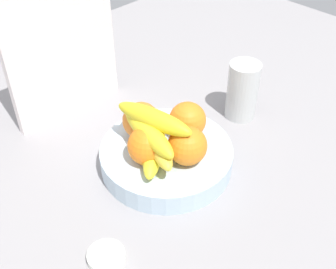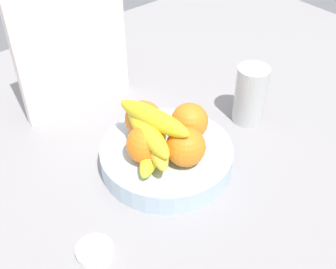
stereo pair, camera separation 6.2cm
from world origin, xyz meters
TOP-DOWN VIEW (x-y plane):
  - ground_plane at (0.00, 0.00)cm, footprint 180.00×140.00cm
  - fruit_bowl at (-3.78, -0.48)cm, footprint 27.81×27.81cm
  - orange_front_left at (2.45, 0.07)cm, footprint 7.91×7.91cm
  - orange_front_right at (-4.51, 6.78)cm, footprint 7.91×7.91cm
  - orange_center at (-8.98, 0.00)cm, footprint 7.91×7.91cm
  - orange_back_left at (-3.47, -5.53)cm, footprint 7.91×7.91cm
  - banana_bunch at (-7.15, 0.31)cm, footprint 15.68×18.63cm
  - cutting_board at (-6.25, 31.13)cm, footprint 28.01×2.03cm
  - thermos_tumbler at (21.52, -0.06)cm, footprint 7.41×7.41cm
  - jar_lid at (-27.68, -9.45)cm, footprint 6.58×6.58cm

SIDE VIEW (x-z plane):
  - ground_plane at x=0.00cm, z-range -3.00..0.00cm
  - jar_lid at x=-27.68cm, z-range 0.00..1.61cm
  - fruit_bowl at x=-3.78cm, z-range 0.00..4.81cm
  - thermos_tumbler at x=21.52cm, z-range 0.00..14.22cm
  - orange_front_left at x=2.45cm, z-range 4.81..12.72cm
  - orange_front_right at x=-4.51cm, z-range 4.81..12.72cm
  - orange_center at x=-8.98cm, z-range 4.81..12.72cm
  - orange_back_left at x=-3.47cm, z-range 4.81..12.72cm
  - banana_bunch at x=-7.15cm, z-range 4.81..15.41cm
  - cutting_board at x=-6.25cm, z-range 0.00..36.00cm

